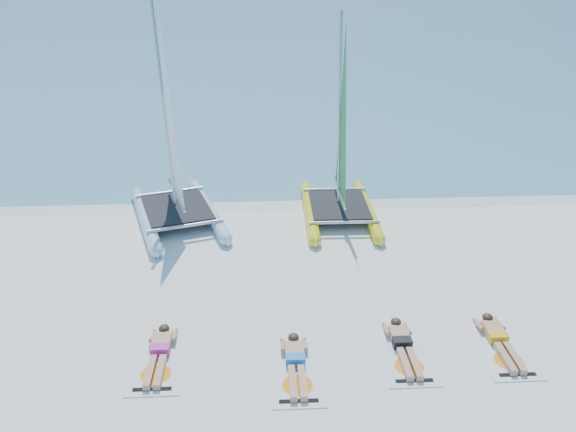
# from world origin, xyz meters

# --- Properties ---
(ground) EXTENTS (140.00, 140.00, 0.00)m
(ground) POSITION_xyz_m (0.00, 0.00, 0.00)
(ground) COLOR silver
(ground) RESTS_ON ground
(sea) EXTENTS (140.00, 115.00, 0.01)m
(sea) POSITION_xyz_m (0.00, 63.00, 0.01)
(sea) COLOR #6BA8B2
(sea) RESTS_ON ground
(wet_sand_strip) EXTENTS (140.00, 1.40, 0.01)m
(wet_sand_strip) POSITION_xyz_m (0.00, 5.50, 0.00)
(wet_sand_strip) COLOR silver
(wet_sand_strip) RESTS_ON ground
(catamaran_blue) EXTENTS (3.49, 5.07, 6.31)m
(catamaran_blue) POSITION_xyz_m (-2.60, 4.38, 1.88)
(catamaran_blue) COLOR #B4DDED
(catamaran_blue) RESTS_ON ground
(catamaran_yellow) EXTENTS (2.13, 4.65, 5.91)m
(catamaran_yellow) POSITION_xyz_m (2.21, 4.75, 1.86)
(catamaran_yellow) COLOR yellow
(catamaran_yellow) RESTS_ON ground
(towel_a) EXTENTS (1.00, 1.85, 0.02)m
(towel_a) POSITION_xyz_m (-2.14, -2.16, 0.01)
(towel_a) COLOR silver
(towel_a) RESTS_ON ground
(sunbather_a) EXTENTS (0.37, 1.73, 0.26)m
(sunbather_a) POSITION_xyz_m (-2.14, -1.96, 0.12)
(sunbather_a) COLOR tan
(sunbather_a) RESTS_ON towel_a
(towel_b) EXTENTS (1.00, 1.85, 0.02)m
(towel_b) POSITION_xyz_m (0.48, -2.59, 0.01)
(towel_b) COLOR silver
(towel_b) RESTS_ON ground
(sunbather_b) EXTENTS (0.37, 1.73, 0.26)m
(sunbather_b) POSITION_xyz_m (0.48, -2.39, 0.12)
(sunbather_b) COLOR tan
(sunbather_b) RESTS_ON towel_b
(towel_c) EXTENTS (1.00, 1.85, 0.02)m
(towel_c) POSITION_xyz_m (2.63, -2.18, 0.01)
(towel_c) COLOR silver
(towel_c) RESTS_ON ground
(sunbather_c) EXTENTS (0.37, 1.73, 0.26)m
(sunbather_c) POSITION_xyz_m (2.63, -1.99, 0.12)
(sunbather_c) COLOR tan
(sunbather_c) RESTS_ON towel_c
(towel_d) EXTENTS (1.00, 1.85, 0.02)m
(towel_d) POSITION_xyz_m (4.59, -2.12, 0.01)
(towel_d) COLOR silver
(towel_d) RESTS_ON ground
(sunbather_d) EXTENTS (0.37, 1.73, 0.26)m
(sunbather_d) POSITION_xyz_m (4.59, -1.92, 0.12)
(sunbather_d) COLOR tan
(sunbather_d) RESTS_ON towel_d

